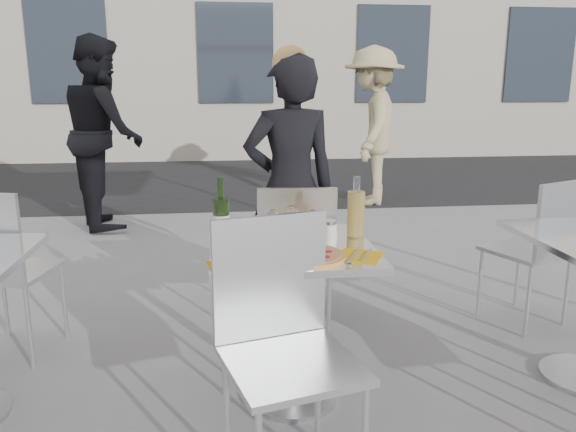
{
  "coord_description": "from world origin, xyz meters",
  "views": [
    {
      "loc": [
        -0.3,
        -2.38,
        1.45
      ],
      "look_at": [
        0.0,
        0.15,
        0.85
      ],
      "focal_mm": 35.0,
      "sensor_mm": 36.0,
      "label": 1
    }
  ],
  "objects": [
    {
      "name": "chair_far",
      "position": [
        0.1,
        0.58,
        0.55
      ],
      "size": [
        0.46,
        0.47,
        0.92
      ],
      "rotation": [
        0.0,
        0.0,
        3.05
      ],
      "color": "silver",
      "rests_on": "ground"
    },
    {
      "name": "napkin_left",
      "position": [
        -0.27,
        -0.27,
        0.75
      ],
      "size": [
        0.21,
        0.21,
        0.01
      ],
      "rotation": [
        0.0,
        0.0,
        0.19
      ],
      "color": "gold",
      "rests_on": "main_table"
    },
    {
      "name": "chair_near",
      "position": [
        -0.1,
        -0.5,
        0.58
      ],
      "size": [
        0.55,
        0.56,
        0.98
      ],
      "rotation": [
        0.0,
        0.0,
        0.26
      ],
      "color": "silver",
      "rests_on": "ground"
    },
    {
      "name": "pizza_near",
      "position": [
        0.04,
        -0.19,
        0.76
      ],
      "size": [
        0.31,
        0.31,
        0.02
      ],
      "color": "#DDAD56",
      "rests_on": "main_table"
    },
    {
      "name": "side_chair_rfar",
      "position": [
        1.57,
        0.63,
        0.54
      ],
      "size": [
        0.55,
        0.56,
        0.92
      ],
      "rotation": [
        0.0,
        0.0,
        3.54
      ],
      "color": "silver",
      "rests_on": "ground"
    },
    {
      "name": "street_asphalt",
      "position": [
        0.0,
        6.5,
        0.0
      ],
      "size": [
        24.0,
        5.0,
        0.0
      ],
      "primitive_type": "cube",
      "color": "black",
      "rests_on": "ground"
    },
    {
      "name": "salad_plate",
      "position": [
        0.02,
        0.02,
        0.79
      ],
      "size": [
        0.22,
        0.22,
        0.09
      ],
      "color": "white",
      "rests_on": "main_table"
    },
    {
      "name": "main_table",
      "position": [
        0.0,
        0.0,
        0.54
      ],
      "size": [
        0.72,
        0.72,
        0.75
      ],
      "color": "#B7BABF",
      "rests_on": "ground"
    },
    {
      "name": "pizza_far",
      "position": [
        0.06,
        0.17,
        0.77
      ],
      "size": [
        0.36,
        0.36,
        0.03
      ],
      "color": "white",
      "rests_on": "main_table"
    },
    {
      "name": "sugar_shaker",
      "position": [
        0.17,
        0.01,
        0.8
      ],
      "size": [
        0.06,
        0.06,
        0.11
      ],
      "color": "white",
      "rests_on": "main_table"
    },
    {
      "name": "ground",
      "position": [
        0.0,
        0.0,
        0.0
      ],
      "size": [
        80.0,
        80.0,
        0.0
      ],
      "primitive_type": "plane",
      "color": "slate"
    },
    {
      "name": "wineglass_white_a",
      "position": [
        -0.08,
        0.04,
        0.86
      ],
      "size": [
        0.07,
        0.07,
        0.16
      ],
      "color": "white",
      "rests_on": "main_table"
    },
    {
      "name": "wineglass_red_a",
      "position": [
        0.06,
        -0.02,
        0.86
      ],
      "size": [
        0.07,
        0.07,
        0.16
      ],
      "color": "white",
      "rests_on": "main_table"
    },
    {
      "name": "woman_diner",
      "position": [
        0.12,
        1.07,
        0.81
      ],
      "size": [
        0.64,
        0.47,
        1.63
      ],
      "primitive_type": "imported",
      "rotation": [
        0.0,
        0.0,
        3.28
      ],
      "color": "black",
      "rests_on": "ground"
    },
    {
      "name": "carafe",
      "position": [
        0.31,
        0.09,
        0.87
      ],
      "size": [
        0.08,
        0.08,
        0.29
      ],
      "color": "#DFBF5F",
      "rests_on": "main_table"
    },
    {
      "name": "wineglass_white_b",
      "position": [
        0.01,
        0.12,
        0.86
      ],
      "size": [
        0.07,
        0.07,
        0.16
      ],
      "color": "white",
      "rests_on": "main_table"
    },
    {
      "name": "wine_bottle",
      "position": [
        -0.31,
        0.1,
        0.86
      ],
      "size": [
        0.07,
        0.07,
        0.29
      ],
      "color": "#31541F",
      "rests_on": "main_table"
    },
    {
      "name": "pedestrian_b",
      "position": [
        1.52,
        4.32,
        0.95
      ],
      "size": [
        1.05,
        1.38,
        1.89
      ],
      "primitive_type": "imported",
      "rotation": [
        0.0,
        0.0,
        4.39
      ],
      "color": "tan",
      "rests_on": "ground"
    },
    {
      "name": "wineglass_red_b",
      "position": [
        0.1,
        0.02,
        0.86
      ],
      "size": [
        0.07,
        0.07,
        0.16
      ],
      "color": "white",
      "rests_on": "main_table"
    },
    {
      "name": "napkin_right",
      "position": [
        0.26,
        -0.19,
        0.75
      ],
      "size": [
        0.24,
        0.24,
        0.01
      ],
      "rotation": [
        0.0,
        0.0,
        -0.48
      ],
      "color": "gold",
      "rests_on": "main_table"
    },
    {
      "name": "pedestrian_a",
      "position": [
        -1.5,
        3.55,
        0.96
      ],
      "size": [
        0.99,
        1.12,
        1.93
      ],
      "primitive_type": "imported",
      "rotation": [
        0.0,
        0.0,
        1.89
      ],
      "color": "black",
      "rests_on": "ground"
    }
  ]
}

